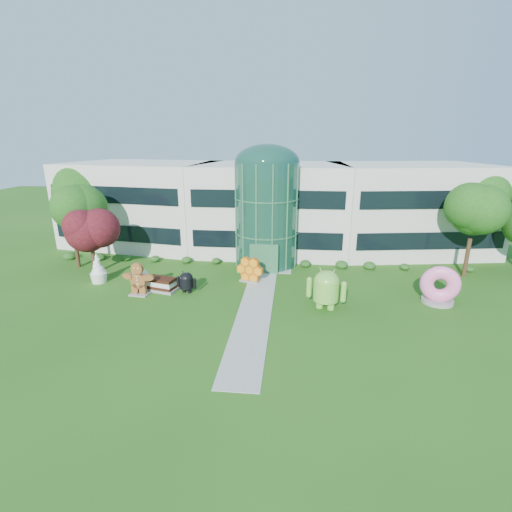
# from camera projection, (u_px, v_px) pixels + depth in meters

# --- Properties ---
(ground) EXTENTS (140.00, 140.00, 0.00)m
(ground) POSITION_uv_depth(u_px,v_px,m) (253.00, 318.00, 25.64)
(ground) COLOR #215114
(ground) RESTS_ON ground
(building) EXTENTS (46.00, 15.00, 9.30)m
(building) POSITION_uv_depth(u_px,v_px,m) (271.00, 207.00, 41.33)
(building) COLOR beige
(building) RESTS_ON ground
(atrium) EXTENTS (6.00, 6.00, 9.80)m
(atrium) POSITION_uv_depth(u_px,v_px,m) (267.00, 215.00, 35.56)
(atrium) COLOR #194738
(atrium) RESTS_ON ground
(walkway) EXTENTS (2.40, 20.00, 0.04)m
(walkway) POSITION_uv_depth(u_px,v_px,m) (256.00, 305.00, 27.53)
(walkway) COLOR #9E9E93
(walkway) RESTS_ON ground
(tree_red) EXTENTS (4.00, 4.00, 6.00)m
(tree_red) POSITION_uv_depth(u_px,v_px,m) (91.00, 242.00, 33.35)
(tree_red) COLOR #3F0C14
(tree_red) RESTS_ON ground
(trees_backdrop) EXTENTS (52.00, 8.00, 8.40)m
(trees_backdrop) POSITION_uv_depth(u_px,v_px,m) (267.00, 220.00, 36.72)
(trees_backdrop) COLOR #224C13
(trees_backdrop) RESTS_ON ground
(android_green) EXTENTS (3.41, 2.71, 3.40)m
(android_green) POSITION_uv_depth(u_px,v_px,m) (326.00, 287.00, 26.59)
(android_green) COLOR #71BE3D
(android_green) RESTS_ON ground
(android_black) EXTENTS (1.95, 1.49, 1.99)m
(android_black) POSITION_uv_depth(u_px,v_px,m) (186.00, 281.00, 29.60)
(android_black) COLOR black
(android_black) RESTS_ON ground
(donut) EXTENTS (3.11, 2.01, 2.98)m
(donut) POSITION_uv_depth(u_px,v_px,m) (440.00, 284.00, 27.61)
(donut) COLOR pink
(donut) RESTS_ON ground
(gingerbread) EXTENTS (3.03, 1.43, 2.70)m
(gingerbread) POSITION_uv_depth(u_px,v_px,m) (138.00, 279.00, 29.08)
(gingerbread) COLOR brown
(gingerbread) RESTS_ON ground
(ice_cream_sandwich) EXTENTS (2.75, 1.86, 1.12)m
(ice_cream_sandwich) POSITION_uv_depth(u_px,v_px,m) (161.00, 284.00, 30.10)
(ice_cream_sandwich) COLOR black
(ice_cream_sandwich) RESTS_ON ground
(honeycomb) EXTENTS (2.70, 1.65, 2.00)m
(honeycomb) POSITION_uv_depth(u_px,v_px,m) (250.00, 271.00, 31.91)
(honeycomb) COLOR orange
(honeycomb) RESTS_ON ground
(froyo) EXTENTS (1.93, 1.93, 2.55)m
(froyo) POSITION_uv_depth(u_px,v_px,m) (98.00, 268.00, 31.69)
(froyo) COLOR white
(froyo) RESTS_ON ground
(cupcake) EXTENTS (1.79, 1.79, 1.74)m
(cupcake) POSITION_uv_depth(u_px,v_px,m) (140.00, 279.00, 30.45)
(cupcake) COLOR white
(cupcake) RESTS_ON ground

